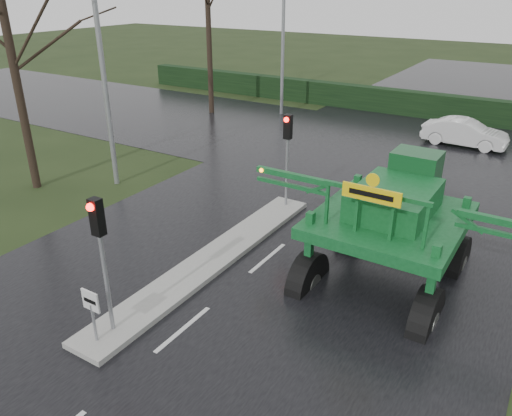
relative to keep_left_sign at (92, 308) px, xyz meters
The scene contains 13 objects.
ground 2.25m from the keep_left_sign, 49.10° to the left, with size 140.00×140.00×0.00m, color black.
road_main 11.62m from the keep_left_sign, 83.55° to the left, with size 14.00×80.00×0.02m, color black.
road_cross 17.58m from the keep_left_sign, 85.75° to the left, with size 80.00×12.00×0.02m, color black.
median_island 4.60m from the keep_left_sign, 90.00° to the left, with size 1.20×10.00×0.16m, color gray.
hedge_row 25.54m from the keep_left_sign, 87.08° to the left, with size 44.00×0.90×1.50m, color black.
keep_left_sign is the anchor object (origin of this frame).
traffic_signal_near 1.61m from the keep_left_sign, 90.00° to the left, with size 0.26×0.33×3.52m.
traffic_signal_mid 9.12m from the keep_left_sign, 90.00° to the left, with size 0.26×0.33×3.52m.
street_light_left_near 11.32m from the keep_left_sign, 132.59° to the left, with size 3.85×0.30×10.00m.
street_light_left_far 23.11m from the keep_left_sign, 107.78° to the left, with size 3.85×0.30×10.00m.
tree_left_near 12.14m from the keep_left_sign, 150.44° to the left, with size 6.30×6.30×10.85m.
crop_sprayer 6.02m from the keep_left_sign, 60.41° to the left, with size 8.14×5.10×4.55m.
white_sedan 20.95m from the keep_left_sign, 79.12° to the left, with size 1.43×4.09×1.35m, color silver.
Camera 1 is at (6.65, -7.34, 7.68)m, focal length 35.00 mm.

